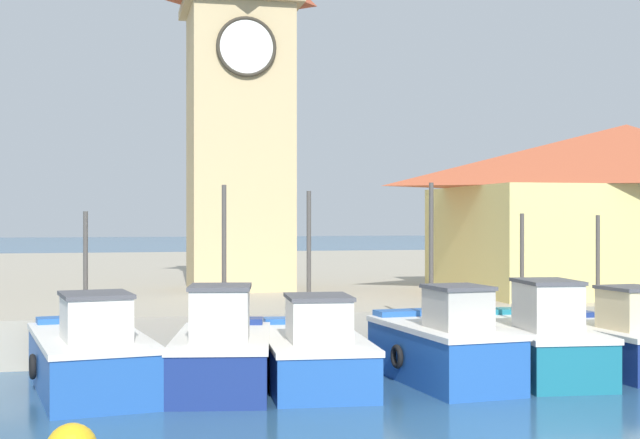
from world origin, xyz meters
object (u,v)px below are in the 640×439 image
fishing_boat_center (533,342)px  fishing_boat_mid_right (613,341)px  fishing_boat_left_inner (313,352)px  fishing_boat_left_outer (222,353)px  fishing_boat_mid_left (443,347)px  fishing_boat_far_left (90,356)px  warehouse_right (626,206)px  clock_tower (239,99)px

fishing_boat_center → fishing_boat_mid_right: fishing_boat_center is taller
fishing_boat_left_inner → fishing_boat_left_outer: bearing=-174.9°
fishing_boat_mid_left → fishing_boat_center: (2.38, 0.53, -0.03)m
fishing_boat_far_left → warehouse_right: (16.75, 7.36, 3.22)m
fishing_boat_far_left → fishing_boat_left_outer: fishing_boat_left_outer is taller
fishing_boat_mid_left → fishing_boat_left_outer: bearing=176.3°
fishing_boat_mid_left → fishing_boat_center: 2.44m
fishing_boat_mid_left → clock_tower: clock_tower is taller
fishing_boat_center → warehouse_right: 10.74m
fishing_boat_mid_right → fishing_boat_left_outer: bearing=-178.3°
fishing_boat_mid_right → warehouse_right: bearing=56.4°
fishing_boat_left_outer → warehouse_right: warehouse_right is taller
clock_tower → warehouse_right: bearing=-15.0°
fishing_boat_mid_right → clock_tower: size_ratio=0.32×
fishing_boat_far_left → fishing_boat_mid_left: bearing=-5.2°
fishing_boat_left_outer → fishing_boat_center: fishing_boat_left_outer is taller
fishing_boat_left_outer → clock_tower: 13.04m
fishing_boat_left_outer → fishing_boat_mid_right: (9.12, 0.27, -0.06)m
fishing_boat_center → warehouse_right: warehouse_right is taller
fishing_boat_left_outer → fishing_boat_center: bearing=1.8°
fishing_boat_left_outer → fishing_boat_mid_left: bearing=-3.7°
fishing_boat_center → warehouse_right: (6.99, 7.50, 3.21)m
fishing_boat_far_left → fishing_boat_mid_right: size_ratio=1.22×
fishing_boat_mid_left → fishing_boat_mid_right: (4.40, 0.57, -0.09)m
fishing_boat_far_left → fishing_boat_mid_right: 11.79m
fishing_boat_mid_right → clock_tower: clock_tower is taller
fishing_boat_left_outer → fishing_boat_left_inner: bearing=5.1°
fishing_boat_far_left → fishing_boat_mid_right: fishing_boat_far_left is taller
clock_tower → warehouse_right: 13.20m
fishing_boat_far_left → clock_tower: size_ratio=0.40×
fishing_boat_mid_right → warehouse_right: 9.54m
clock_tower → fishing_boat_mid_left: bearing=-75.6°
fishing_boat_mid_left → fishing_boat_mid_right: fishing_boat_mid_left is taller
fishing_boat_left_outer → fishing_boat_mid_left: (4.72, -0.30, 0.03)m
clock_tower → warehouse_right: clock_tower is taller
fishing_boat_mid_right → clock_tower: 14.67m
fishing_boat_left_outer → fishing_boat_mid_right: 9.13m
clock_tower → fishing_boat_center: bearing=-63.9°
fishing_boat_left_outer → fishing_boat_center: 7.11m
fishing_boat_mid_left → warehouse_right: bearing=40.6°
fishing_boat_left_outer → fishing_boat_mid_right: bearing=1.7°
fishing_boat_mid_left → warehouse_right: (9.37, 8.03, 3.17)m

